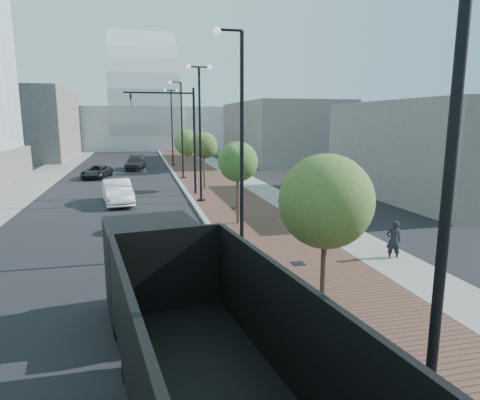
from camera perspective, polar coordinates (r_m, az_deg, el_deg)
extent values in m
cube|color=#4C2D23|center=(47.80, -4.93, 3.98)|extent=(7.00, 140.00, 0.12)
cube|color=slate|center=(48.27, -1.75, 4.09)|extent=(2.40, 140.00, 0.13)
cube|color=gray|center=(47.41, -9.13, 3.84)|extent=(0.30, 140.00, 0.14)
cube|color=slate|center=(48.22, -24.73, 3.09)|extent=(4.00, 140.00, 0.12)
cube|color=black|center=(12.30, -11.73, -8.73)|extent=(2.75, 2.83, 2.53)
cube|color=black|center=(13.98, -12.63, -9.96)|extent=(2.38, 0.79, 1.27)
cube|color=black|center=(11.16, -10.29, -14.27)|extent=(2.52, 1.09, 0.49)
cube|color=black|center=(6.33, 11.55, -21.27)|extent=(1.30, 8.90, 1.95)
cube|color=black|center=(9.77, -9.47, -9.32)|extent=(2.43, 0.44, 1.95)
cylinder|color=black|center=(12.07, -15.99, -15.09)|extent=(0.43, 1.10, 1.07)
cylinder|color=silver|center=(12.07, -15.99, -15.09)|extent=(0.41, 0.62, 0.58)
cylinder|color=black|center=(12.36, -6.23, -14.06)|extent=(0.43, 1.10, 1.07)
cylinder|color=silver|center=(12.36, -6.23, -14.06)|extent=(0.41, 0.62, 0.58)
cylinder|color=black|center=(13.53, -16.64, -12.21)|extent=(0.43, 1.10, 1.07)
cylinder|color=silver|center=(13.53, -16.64, -12.21)|extent=(0.41, 0.62, 0.58)
cylinder|color=black|center=(13.79, -7.98, -11.39)|extent=(0.43, 1.10, 1.07)
cylinder|color=silver|center=(13.79, -7.98, -11.39)|extent=(0.41, 0.62, 0.58)
cylinder|color=black|center=(9.29, -13.99, -23.49)|extent=(0.43, 1.10, 1.07)
cylinder|color=silver|center=(9.29, -13.99, -23.49)|extent=(0.41, 0.62, 0.58)
cylinder|color=black|center=(9.67, -0.96, -21.63)|extent=(0.43, 1.10, 1.07)
cylinder|color=silver|center=(9.67, -0.96, -21.63)|extent=(0.41, 0.62, 0.58)
cylinder|color=black|center=(10.30, -14.89, -19.82)|extent=(0.43, 1.10, 1.07)
cylinder|color=silver|center=(10.30, -14.89, -19.82)|extent=(0.41, 0.62, 0.58)
cylinder|color=black|center=(10.65, -3.30, -18.36)|extent=(0.43, 1.10, 1.07)
cylinder|color=silver|center=(10.65, -3.30, -18.36)|extent=(0.41, 0.62, 0.58)
imported|color=silver|center=(30.15, -16.16, 1.05)|extent=(2.42, 5.21, 1.65)
imported|color=black|center=(44.06, -18.73, 3.61)|extent=(3.03, 4.86, 1.25)
imported|color=black|center=(50.39, -13.90, 4.85)|extent=(2.57, 5.36, 1.51)
imported|color=black|center=(18.52, 19.99, -5.13)|extent=(0.71, 0.57, 1.69)
cylinder|color=black|center=(6.54, 26.09, -0.03)|extent=(0.16, 0.16, 9.00)
cylinder|color=black|center=(18.32, 0.24, -7.05)|extent=(0.56, 0.56, 0.20)
cylinder|color=black|center=(17.47, 0.26, 7.20)|extent=(0.16, 0.16, 9.00)
cylinder|color=black|center=(17.65, -1.43, 21.91)|extent=(1.00, 0.10, 0.10)
sphere|color=silver|center=(17.54, -3.15, 21.74)|extent=(0.32, 0.32, 0.32)
cylinder|color=black|center=(29.77, -5.25, -0.11)|extent=(0.56, 0.56, 0.20)
cylinder|color=black|center=(29.25, -5.40, 8.62)|extent=(0.16, 0.16, 9.00)
cylinder|color=black|center=(29.43, -5.56, 17.41)|extent=(1.40, 0.10, 0.10)
sphere|color=silver|center=(29.34, -6.98, 17.40)|extent=(0.32, 0.32, 0.32)
sphere|color=silver|center=(29.54, -4.15, 17.40)|extent=(0.32, 0.32, 0.32)
cylinder|color=black|center=(41.53, -7.65, 2.95)|extent=(0.56, 0.56, 0.20)
cylinder|color=black|center=(41.16, -7.81, 9.19)|extent=(0.16, 0.16, 9.00)
cylinder|color=black|center=(41.24, -8.69, 15.43)|extent=(1.00, 0.10, 0.10)
sphere|color=silver|center=(41.19, -9.41, 15.32)|extent=(0.32, 0.32, 0.32)
cylinder|color=black|center=(53.40, -8.99, 4.65)|extent=(0.56, 0.56, 0.20)
cylinder|color=black|center=(53.11, -9.14, 9.50)|extent=(0.16, 0.16, 9.00)
cylinder|color=black|center=(53.21, -9.29, 14.35)|extent=(1.40, 0.10, 0.10)
sphere|color=silver|center=(53.16, -10.06, 14.33)|extent=(0.32, 0.32, 0.32)
sphere|color=silver|center=(53.27, -8.51, 14.37)|extent=(0.32, 0.32, 0.32)
cylinder|color=black|center=(32.25, -6.14, 7.70)|extent=(0.18, 0.18, 8.00)
cylinder|color=black|center=(32.04, -10.85, 14.00)|extent=(5.00, 0.12, 0.12)
imported|color=black|center=(31.97, -14.48, 12.78)|extent=(0.16, 0.20, 1.00)
cylinder|color=#382619|center=(12.77, 11.17, -8.24)|extent=(0.16, 0.16, 3.19)
sphere|color=#3C551D|center=(12.30, 11.48, -0.18)|extent=(2.73, 2.73, 2.73)
sphere|color=#3C551D|center=(12.78, 12.51, -0.85)|extent=(1.91, 1.91, 1.91)
sphere|color=#3C551D|center=(11.86, 10.83, 1.00)|extent=(1.64, 1.64, 1.64)
cylinder|color=#382619|center=(22.90, -0.29, 0.54)|extent=(0.16, 0.16, 3.27)
sphere|color=#2D571E|center=(22.64, -0.30, 5.19)|extent=(2.15, 2.15, 2.15)
sphere|color=#2D571E|center=(23.05, 0.51, 4.71)|extent=(1.50, 1.50, 1.50)
sphere|color=#2D571E|center=(22.25, -0.88, 5.93)|extent=(1.29, 1.29, 1.29)
cylinder|color=#382619|center=(34.56, -4.85, 4.12)|extent=(0.16, 0.16, 3.42)
sphere|color=#3B501B|center=(34.39, -4.90, 7.36)|extent=(2.15, 2.15, 2.15)
sphere|color=#3B501B|center=(34.76, -4.32, 7.01)|extent=(1.51, 1.51, 1.51)
sphere|color=#3B501B|center=(34.03, -5.34, 7.90)|extent=(1.29, 1.29, 1.29)
cylinder|color=#382619|center=(46.41, -7.11, 5.57)|extent=(0.16, 0.16, 3.07)
sphere|color=#35591E|center=(46.29, -7.16, 7.73)|extent=(2.78, 2.78, 2.78)
sphere|color=#35591E|center=(46.65, -6.70, 7.49)|extent=(1.95, 1.95, 1.95)
sphere|color=#35591E|center=(45.94, -7.50, 8.08)|extent=(1.67, 1.67, 1.67)
cube|color=#B4BBBF|center=(91.97, -12.70, 9.50)|extent=(50.00, 28.00, 8.00)
cube|color=#5E5855|center=(68.94, -27.67, 9.01)|extent=(14.00, 20.00, 10.00)
cube|color=#68615E|center=(60.22, 5.52, 9.14)|extent=(12.00, 22.00, 8.00)
cube|color=#605956|center=(34.56, 25.26, 6.11)|extent=(10.00, 16.00, 7.00)
cube|color=black|center=(11.39, 21.45, -19.42)|extent=(0.50, 0.50, 0.02)
cube|color=black|center=(17.02, 7.83, -8.47)|extent=(0.50, 0.50, 0.02)
cube|color=black|center=(27.19, -0.57, -1.04)|extent=(0.50, 0.50, 0.02)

